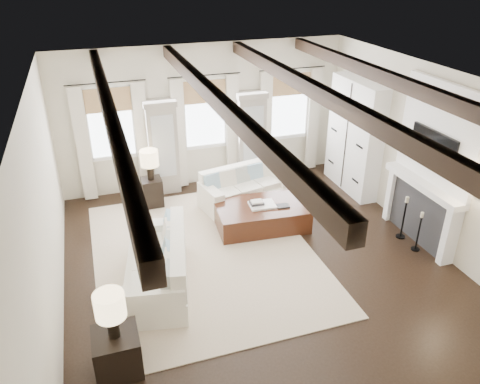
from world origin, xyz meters
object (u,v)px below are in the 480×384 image
object	(u,v)px
ottoman	(261,216)
sofa_back	(244,190)
side_table_front	(117,352)
side_table_back	(152,192)
sofa_left	(161,266)

from	to	relation	value
ottoman	sofa_back	bearing A→B (deg)	95.39
side_table_front	side_table_back	world-z (taller)	side_table_back
sofa_left	side_table_front	bearing A→B (deg)	-118.16
sofa_back	side_table_front	world-z (taller)	sofa_back
sofa_back	side_table_front	distance (m)	4.87
sofa_left	ottoman	distance (m)	2.54
sofa_back	ottoman	bearing A→B (deg)	-89.08
ottoman	side_table_back	world-z (taller)	side_table_back
ottoman	side_table_front	size ratio (longest dim) A/B	3.02
sofa_back	side_table_front	xyz separation A→B (m)	(-3.02, -3.82, -0.04)
sofa_back	ottoman	size ratio (longest dim) A/B	1.15
side_table_back	sofa_left	bearing A→B (deg)	-96.09
sofa_back	sofa_left	world-z (taller)	sofa_left
ottoman	side_table_back	xyz separation A→B (m)	(-1.91, 1.53, 0.08)
side_table_front	ottoman	bearing A→B (deg)	42.78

